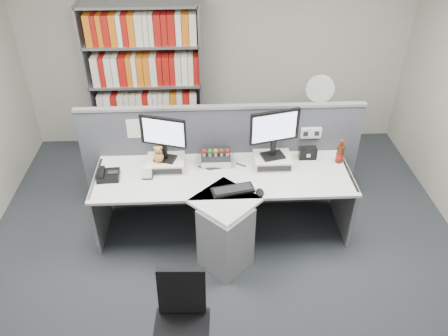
{
  "coord_description": "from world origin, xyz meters",
  "views": [
    {
      "loc": [
        -0.16,
        -2.85,
        3.36
      ],
      "look_at": [
        0.0,
        0.65,
        0.92
      ],
      "focal_mm": 35.98,
      "sensor_mm": 36.0,
      "label": 1
    }
  ],
  "objects_px": {
    "desk": "(224,209)",
    "desk_fan": "(319,92)",
    "office_chair": "(182,322)",
    "mouse": "(260,192)",
    "speaker": "(308,153)",
    "cola_bottle": "(340,154)",
    "desk_calendar": "(147,174)",
    "monitor_right": "(275,130)",
    "monitor_left": "(163,135)",
    "desktop_pc": "(216,158)",
    "shelving_unit": "(146,85)",
    "keyboard": "(233,190)",
    "filing_cabinet": "(313,142)",
    "desk_phone": "(108,175)"
  },
  "relations": [
    {
      "from": "monitor_right",
      "to": "desk_calendar",
      "type": "relative_size",
      "value": 4.19
    },
    {
      "from": "desk_fan",
      "to": "mouse",
      "type": "bearing_deg",
      "value": -119.83
    },
    {
      "from": "desktop_pc",
      "to": "speaker",
      "type": "distance_m",
      "value": 0.97
    },
    {
      "from": "monitor_right",
      "to": "filing_cabinet",
      "type": "relative_size",
      "value": 0.74
    },
    {
      "from": "monitor_left",
      "to": "speaker",
      "type": "distance_m",
      "value": 1.53
    },
    {
      "from": "desk",
      "to": "filing_cabinet",
      "type": "height_order",
      "value": "desk"
    },
    {
      "from": "monitor_left",
      "to": "desk_calendar",
      "type": "bearing_deg",
      "value": -133.75
    },
    {
      "from": "monitor_right",
      "to": "desk_calendar",
      "type": "xyz_separation_m",
      "value": [
        -1.27,
        -0.18,
        -0.36
      ]
    },
    {
      "from": "desk",
      "to": "desk_fan",
      "type": "height_order",
      "value": "desk_fan"
    },
    {
      "from": "office_chair",
      "to": "desk",
      "type": "bearing_deg",
      "value": 73.75
    },
    {
      "from": "mouse",
      "to": "speaker",
      "type": "distance_m",
      "value": 0.83
    },
    {
      "from": "desktop_pc",
      "to": "desk_fan",
      "type": "distance_m",
      "value": 1.6
    },
    {
      "from": "desk",
      "to": "cola_bottle",
      "type": "distance_m",
      "value": 1.34
    },
    {
      "from": "mouse",
      "to": "desktop_pc",
      "type": "bearing_deg",
      "value": 124.68
    },
    {
      "from": "office_chair",
      "to": "monitor_right",
      "type": "bearing_deg",
      "value": 62.08
    },
    {
      "from": "monitor_left",
      "to": "desk_calendar",
      "type": "xyz_separation_m",
      "value": [
        -0.17,
        -0.18,
        -0.33
      ]
    },
    {
      "from": "keyboard",
      "to": "mouse",
      "type": "height_order",
      "value": "mouse"
    },
    {
      "from": "mouse",
      "to": "desk_phone",
      "type": "xyz_separation_m",
      "value": [
        -1.48,
        0.33,
        0.01
      ]
    },
    {
      "from": "desk",
      "to": "mouse",
      "type": "relative_size",
      "value": 21.18
    },
    {
      "from": "desk_phone",
      "to": "shelving_unit",
      "type": "xyz_separation_m",
      "value": [
        0.25,
        1.63,
        0.22
      ]
    },
    {
      "from": "desktop_pc",
      "to": "cola_bottle",
      "type": "relative_size",
      "value": 1.15
    },
    {
      "from": "shelving_unit",
      "to": "desk_fan",
      "type": "distance_m",
      "value": 2.15
    },
    {
      "from": "desk_calendar",
      "to": "speaker",
      "type": "relative_size",
      "value": 0.68
    },
    {
      "from": "monitor_left",
      "to": "mouse",
      "type": "distance_m",
      "value": 1.1
    },
    {
      "from": "mouse",
      "to": "shelving_unit",
      "type": "xyz_separation_m",
      "value": [
        -1.23,
        1.96,
        0.23
      ]
    },
    {
      "from": "desk_fan",
      "to": "office_chair",
      "type": "relative_size",
      "value": 0.65
    },
    {
      "from": "keyboard",
      "to": "desk_phone",
      "type": "relative_size",
      "value": 1.9
    },
    {
      "from": "desk_calendar",
      "to": "filing_cabinet",
      "type": "bearing_deg",
      "value": 31.47
    },
    {
      "from": "desk",
      "to": "desk_phone",
      "type": "bearing_deg",
      "value": 169.08
    },
    {
      "from": "desk_calendar",
      "to": "shelving_unit",
      "type": "xyz_separation_m",
      "value": [
        -0.14,
        1.65,
        0.2
      ]
    },
    {
      "from": "desk_fan",
      "to": "office_chair",
      "type": "xyz_separation_m",
      "value": [
        -1.58,
        -2.71,
        -0.59
      ]
    },
    {
      "from": "monitor_right",
      "to": "filing_cabinet",
      "type": "bearing_deg",
      "value": 56.06
    },
    {
      "from": "desk_calendar",
      "to": "desk_fan",
      "type": "xyz_separation_m",
      "value": [
        1.96,
        1.2,
        0.28
      ]
    },
    {
      "from": "desktop_pc",
      "to": "keyboard",
      "type": "relative_size",
      "value": 0.7
    },
    {
      "from": "monitor_left",
      "to": "desk_fan",
      "type": "height_order",
      "value": "monitor_left"
    },
    {
      "from": "mouse",
      "to": "desk_calendar",
      "type": "relative_size",
      "value": 0.99
    },
    {
      "from": "monitor_left",
      "to": "shelving_unit",
      "type": "bearing_deg",
      "value": 102.21
    },
    {
      "from": "speaker",
      "to": "office_chair",
      "type": "xyz_separation_m",
      "value": [
        -1.29,
        -1.8,
        -0.31
      ]
    },
    {
      "from": "desktop_pc",
      "to": "desk_fan",
      "type": "relative_size",
      "value": 0.54
    },
    {
      "from": "monitor_left",
      "to": "keyboard",
      "type": "bearing_deg",
      "value": -33.07
    },
    {
      "from": "cola_bottle",
      "to": "filing_cabinet",
      "type": "height_order",
      "value": "cola_bottle"
    },
    {
      "from": "filing_cabinet",
      "to": "office_chair",
      "type": "xyz_separation_m",
      "value": [
        -1.58,
        -2.71,
        0.12
      ]
    },
    {
      "from": "monitor_right",
      "to": "office_chair",
      "type": "height_order",
      "value": "monitor_right"
    },
    {
      "from": "office_chair",
      "to": "desk_calendar",
      "type": "bearing_deg",
      "value": 103.88
    },
    {
      "from": "monitor_right",
      "to": "keyboard",
      "type": "height_order",
      "value": "monitor_right"
    },
    {
      "from": "desk",
      "to": "mouse",
      "type": "distance_m",
      "value": 0.45
    },
    {
      "from": "keyboard",
      "to": "office_chair",
      "type": "xyz_separation_m",
      "value": [
        -0.46,
        -1.27,
        -0.27
      ]
    },
    {
      "from": "desk_phone",
      "to": "mouse",
      "type": "bearing_deg",
      "value": -12.7
    },
    {
      "from": "monitor_left",
      "to": "monitor_right",
      "type": "distance_m",
      "value": 1.1
    },
    {
      "from": "speaker",
      "to": "desk_fan",
      "type": "bearing_deg",
      "value": 72.03
    }
  ]
}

